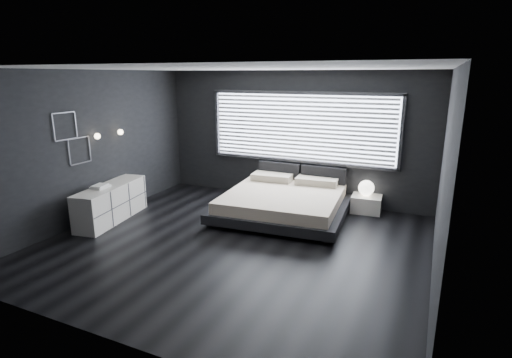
% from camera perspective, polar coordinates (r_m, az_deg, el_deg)
% --- Properties ---
extents(room, '(6.04, 6.00, 2.80)m').
position_cam_1_polar(room, '(6.27, -3.24, 2.62)').
color(room, black).
rests_on(room, ground).
extents(window, '(4.14, 0.09, 1.52)m').
position_cam_1_polar(window, '(8.62, 6.38, 7.28)').
color(window, white).
rests_on(window, ground).
extents(headboard, '(1.96, 0.16, 0.52)m').
position_cam_1_polar(headboard, '(8.74, 6.44, 0.44)').
color(headboard, black).
rests_on(headboard, ground).
extents(sconce_near, '(0.18, 0.11, 0.11)m').
position_cam_1_polar(sconce_near, '(8.02, -21.74, 5.71)').
color(sconce_near, silver).
rests_on(sconce_near, ground).
extents(sconce_far, '(0.18, 0.11, 0.11)m').
position_cam_1_polar(sconce_far, '(8.44, -18.82, 6.37)').
color(sconce_far, silver).
rests_on(sconce_far, ground).
extents(wall_art_upper, '(0.01, 0.48, 0.48)m').
position_cam_1_polar(wall_art_upper, '(7.66, -25.62, 6.82)').
color(wall_art_upper, '#47474C').
rests_on(wall_art_upper, ground).
extents(wall_art_lower, '(0.01, 0.48, 0.48)m').
position_cam_1_polar(wall_art_lower, '(7.88, -23.87, 3.73)').
color(wall_art_lower, '#47474C').
rests_on(wall_art_lower, ground).
extents(bed, '(2.59, 2.49, 0.62)m').
position_cam_1_polar(bed, '(7.87, 3.95, -3.24)').
color(bed, black).
rests_on(bed, ground).
extents(nightstand, '(0.62, 0.53, 0.34)m').
position_cam_1_polar(nightstand, '(8.40, 15.48, -3.45)').
color(nightstand, white).
rests_on(nightstand, ground).
extents(orb_lamp, '(0.31, 0.31, 0.31)m').
position_cam_1_polar(orb_lamp, '(8.34, 15.48, -1.23)').
color(orb_lamp, white).
rests_on(orb_lamp, nightstand).
extents(dresser, '(0.76, 1.78, 0.69)m').
position_cam_1_polar(dresser, '(8.10, -19.94, -3.20)').
color(dresser, white).
rests_on(dresser, ground).
extents(book_stack, '(0.26, 0.34, 0.06)m').
position_cam_1_polar(book_stack, '(7.87, -21.38, -0.99)').
color(book_stack, white).
rests_on(book_stack, dresser).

